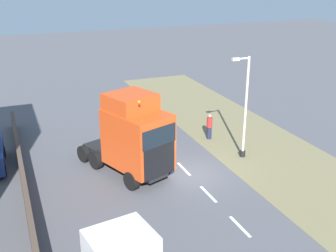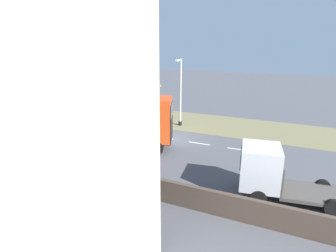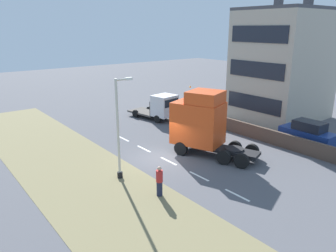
% 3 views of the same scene
% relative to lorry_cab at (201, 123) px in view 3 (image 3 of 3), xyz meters
% --- Properties ---
extents(ground_plane, '(120.00, 120.00, 0.00)m').
position_rel_lorry_cab_xyz_m(ground_plane, '(-2.93, 0.92, -2.43)').
color(ground_plane, '#515156').
rests_on(ground_plane, ground).
extents(grass_verge, '(7.00, 44.00, 0.01)m').
position_rel_lorry_cab_xyz_m(grass_verge, '(-8.93, 0.92, -2.42)').
color(grass_verge, olive).
rests_on(grass_verge, ground).
extents(lane_markings, '(0.16, 14.60, 0.00)m').
position_rel_lorry_cab_xyz_m(lane_markings, '(-2.93, 0.22, -2.43)').
color(lane_markings, white).
rests_on(lane_markings, ground).
extents(boundary_wall, '(0.25, 24.00, 1.20)m').
position_rel_lorry_cab_xyz_m(boundary_wall, '(6.07, 0.92, -1.83)').
color(boundary_wall, '#4C3D33').
rests_on(boundary_wall, ground).
extents(building_block, '(9.02, 7.36, 12.28)m').
position_rel_lorry_cab_xyz_m(building_block, '(13.94, 2.50, 3.17)').
color(building_block, '#B7AD99').
rests_on(building_block, ground).
extents(lorry_cab, '(4.58, 6.81, 5.00)m').
position_rel_lorry_cab_xyz_m(lorry_cab, '(0.00, 0.00, 0.00)').
color(lorry_cab, black).
rests_on(lorry_cab, ground).
extents(flatbed_truck, '(3.10, 5.84, 2.71)m').
position_rel_lorry_cab_xyz_m(flatbed_truck, '(3.27, 9.32, -1.00)').
color(flatbed_truck, silver).
rests_on(flatbed_truck, ground).
extents(parked_car, '(1.87, 4.32, 2.15)m').
position_rel_lorry_cab_xyz_m(parked_car, '(7.76, -4.29, -1.39)').
color(parked_car, navy).
rests_on(parked_car, ground).
extents(lamp_post, '(1.29, 0.34, 6.40)m').
position_rel_lorry_cab_xyz_m(lamp_post, '(-7.02, 0.00, 0.49)').
color(lamp_post, black).
rests_on(lamp_post, ground).
extents(pedestrian, '(0.39, 0.39, 1.81)m').
position_rel_lorry_cab_xyz_m(pedestrian, '(-6.49, -3.43, -1.54)').
color(pedestrian, '#1E233D').
rests_on(pedestrian, ground).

